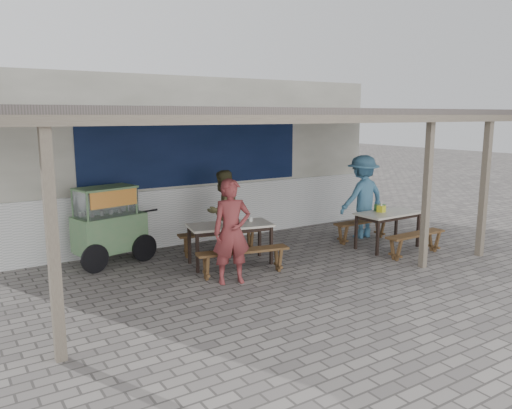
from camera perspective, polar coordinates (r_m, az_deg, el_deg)
The scene contains 17 objects.
ground at distance 8.61m, azimuth 3.68°, elevation -8.16°, with size 60.00×60.00×0.00m, color slate.
back_wall at distance 11.29m, azimuth -7.13°, elevation 5.09°, with size 9.00×1.28×3.50m.
warung_roof at distance 8.92m, azimuth 0.47°, elevation 10.24°, with size 9.00×4.21×2.81m.
table_left at distance 9.11m, azimuth -2.98°, elevation -2.73°, with size 1.62×0.99×0.75m.
bench_left_street at distance 8.54m, azimuth -1.48°, elevation -5.88°, with size 1.63×0.60×0.45m.
bench_left_wall at distance 9.84m, azimuth -4.24°, elevation -3.75°, with size 1.63×0.60×0.45m.
table_right at distance 10.55m, azimuth 14.86°, elevation -1.29°, with size 1.34×0.73×0.75m.
bench_right_street at distance 10.18m, azimuth 17.77°, elevation -3.77°, with size 1.44×0.31×0.45m.
bench_right_wall at distance 11.09m, azimuth 12.03°, elevation -2.39°, with size 1.44×0.31×0.45m.
vendor_cart at distance 9.50m, azimuth -16.46°, elevation -1.95°, with size 1.70×0.98×1.43m.
patron_street_side at distance 8.05m, azimuth -2.80°, elevation -3.11°, with size 0.62×0.41×1.71m, color maroon.
patron_wall_side at distance 10.02m, azimuth -3.80°, elevation -0.71°, with size 0.79×0.62×1.63m, color brown.
patron_right_table at distance 11.32m, azimuth 12.07°, elevation 0.88°, with size 1.19×0.68×1.84m, color teal.
tissue_box at distance 10.52m, azimuth 14.12°, elevation -0.48°, with size 0.13×0.13×0.13m, color yellow.
donation_box at distance 10.69m, azimuth 13.97°, elevation -0.31°, with size 0.19×0.13×0.13m, color #377C38.
condiment_jar at distance 9.33m, azimuth -0.62°, elevation -1.67°, with size 0.07×0.07×0.08m, color white.
condiment_bowl at distance 9.03m, azimuth -3.35°, elevation -2.19°, with size 0.18×0.18×0.04m, color white.
Camera 1 is at (-4.88, -6.55, 2.71)m, focal length 35.00 mm.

